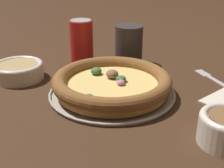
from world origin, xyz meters
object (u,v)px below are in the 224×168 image
(fork, at_px, (218,82))
(beverage_can, at_px, (82,42))
(pizza_tray, at_px, (112,93))
(drinking_cup, at_px, (129,45))
(bowl_near, at_px, (19,70))
(pizza, at_px, (112,83))

(fork, xyz_separation_m, beverage_can, (0.29, -0.24, 0.06))
(pizza_tray, relative_size, drinking_cup, 2.61)
(bowl_near, xyz_separation_m, beverage_can, (-0.18, -0.07, 0.04))
(drinking_cup, bearing_deg, beverage_can, -20.57)
(bowl_near, xyz_separation_m, fork, (-0.47, 0.17, -0.02))
(pizza_tray, height_order, beverage_can, beverage_can)
(pizza_tray, xyz_separation_m, drinking_cup, (-0.11, -0.19, 0.05))
(pizza_tray, bearing_deg, fork, 177.58)
(pizza_tray, bearing_deg, beverage_can, -85.19)
(bowl_near, bearing_deg, fork, 160.11)
(pizza, height_order, beverage_can, beverage_can)
(pizza_tray, bearing_deg, pizza, -83.02)
(drinking_cup, relative_size, beverage_can, 0.89)
(beverage_can, bearing_deg, pizza_tray, 94.81)
(drinking_cup, distance_m, beverage_can, 0.13)
(pizza_tray, distance_m, drinking_cup, 0.22)
(fork, relative_size, beverage_can, 1.60)
(bowl_near, bearing_deg, drinking_cup, -175.16)
(pizza, height_order, bowl_near, pizza)
(drinking_cup, height_order, beverage_can, beverage_can)
(fork, bearing_deg, beverage_can, 46.57)
(pizza_tray, relative_size, bowl_near, 2.29)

